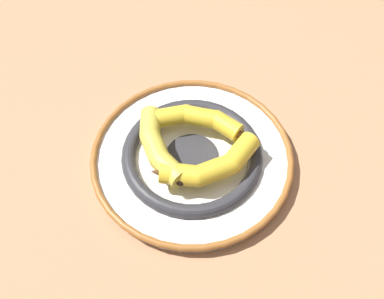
% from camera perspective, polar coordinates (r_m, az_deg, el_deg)
% --- Properties ---
extents(ground_plane, '(2.80, 2.80, 0.00)m').
position_cam_1_polar(ground_plane, '(0.79, 0.21, -0.13)').
color(ground_plane, '#A87A56').
extents(decorative_bowl, '(0.35, 0.35, 0.03)m').
position_cam_1_polar(decorative_bowl, '(0.77, -0.00, -0.91)').
color(decorative_bowl, white).
rests_on(decorative_bowl, ground_plane).
extents(banana_a, '(0.19, 0.07, 0.03)m').
position_cam_1_polar(banana_a, '(0.71, 2.33, -2.16)').
color(banana_a, gold).
rests_on(banana_a, decorative_bowl).
extents(banana_b, '(0.16, 0.11, 0.03)m').
position_cam_1_polar(banana_b, '(0.77, 1.06, 3.75)').
color(banana_b, gold).
rests_on(banana_b, decorative_bowl).
extents(banana_c, '(0.06, 0.17, 0.04)m').
position_cam_1_polar(banana_c, '(0.74, -4.44, 0.59)').
color(banana_c, gold).
rests_on(banana_c, decorative_bowl).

